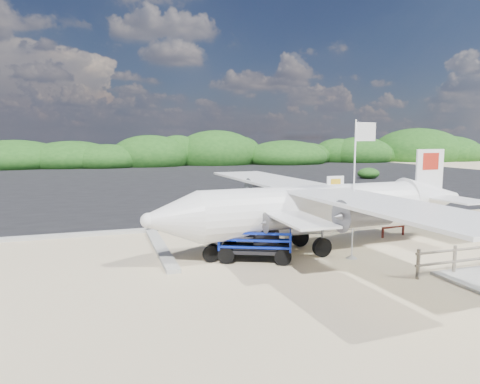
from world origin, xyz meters
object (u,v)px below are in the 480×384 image
(crew_a, at_px, (258,216))
(crew_c, at_px, (299,213))
(signboard, at_px, (393,236))
(crew_b, at_px, (206,209))
(aircraft_small, at_px, (109,183))
(baggage_cart, at_px, (255,260))
(aircraft_large, at_px, (325,180))
(flagpole, at_px, (351,258))

(crew_a, bearing_deg, crew_c, 156.40)
(signboard, height_order, crew_b, crew_b)
(crew_b, bearing_deg, crew_a, 131.42)
(crew_c, bearing_deg, crew_b, -21.16)
(signboard, relative_size, aircraft_small, 0.19)
(baggage_cart, distance_m, aircraft_small, 31.44)
(aircraft_large, distance_m, aircraft_small, 23.11)
(baggage_cart, bearing_deg, signboard, 36.48)
(flagpole, height_order, aircraft_large, flagpole)
(flagpole, distance_m, aircraft_small, 33.08)
(flagpole, distance_m, aircraft_large, 31.44)
(signboard, xyz_separation_m, aircraft_large, (10.69, 25.30, 0.00))
(crew_b, bearing_deg, flagpole, 113.53)
(flagpole, distance_m, crew_b, 8.83)
(crew_b, xyz_separation_m, aircraft_large, (18.40, 19.94, -0.87))
(crew_a, bearing_deg, flagpole, 114.59)
(aircraft_large, bearing_deg, signboard, 64.29)
(baggage_cart, height_order, aircraft_large, aircraft_large)
(baggage_cart, relative_size, crew_c, 1.51)
(baggage_cart, xyz_separation_m, signboard, (7.47, 1.60, 0.00))
(crew_b, bearing_deg, signboard, 142.92)
(crew_c, xyz_separation_m, aircraft_small, (-8.18, 27.43, -0.96))
(crew_a, bearing_deg, aircraft_small, -68.27)
(baggage_cart, relative_size, flagpole, 0.55)
(signboard, height_order, aircraft_small, aircraft_small)
(signboard, distance_m, crew_c, 4.49)
(flagpole, relative_size, crew_a, 3.56)
(signboard, distance_m, aircraft_small, 31.86)
(crew_b, relative_size, aircraft_large, 0.10)
(crew_c, height_order, aircraft_large, aircraft_large)
(crew_b, xyz_separation_m, aircraft_small, (-4.33, 24.14, -0.87))
(flagpole, bearing_deg, crew_c, 89.78)
(crew_c, bearing_deg, signboard, 171.07)
(aircraft_large, bearing_deg, crew_b, 44.50)
(crew_c, bearing_deg, aircraft_small, -54.08)
(crew_a, xyz_separation_m, aircraft_small, (-6.46, 26.37, -0.74))
(crew_b, bearing_deg, aircraft_small, -82.11)
(signboard, height_order, crew_a, crew_a)
(flagpole, relative_size, crew_c, 2.73)
(signboard, relative_size, crew_a, 1.00)
(aircraft_small, bearing_deg, crew_c, 107.38)
(crew_a, height_order, crew_c, crew_c)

